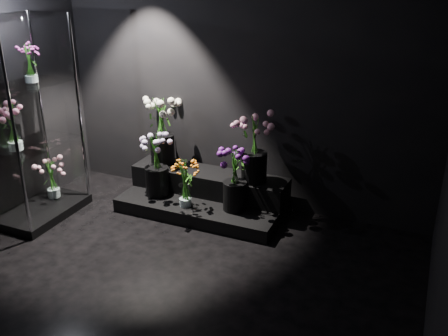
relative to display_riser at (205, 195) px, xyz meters
The scene contains 12 objects.
floor 1.69m from the display_riser, 81.66° to the right, with size 4.00×4.00×0.00m, color black.
wall_back 1.31m from the display_riser, 54.12° to the left, with size 4.00×4.00×0.00m, color black.
display_riser is the anchor object (origin of this frame).
display_case 1.87m from the display_riser, 151.18° to the right, with size 0.54×0.90×1.98m.
bouquet_orange_bells 0.39m from the display_riser, 106.27° to the right, with size 0.30×0.30×0.50m.
bouquet_lilac 0.62m from the display_riser, 160.81° to the right, with size 0.46×0.46×0.66m.
bouquet_purple 0.54m from the display_riser, 21.29° to the right, with size 0.36×0.36×0.62m.
bouquet_cream_roses 0.87m from the display_riser, 166.96° to the left, with size 0.49×0.49×0.73m.
bouquet_pink_roses 0.80m from the display_riser, ahead, with size 0.50×0.50×0.67m.
bouquet_case_pink 1.99m from the display_riser, 146.49° to the right, with size 0.32×0.32×0.43m.
bouquet_case_magenta 2.14m from the display_riser, 155.22° to the right, with size 0.22×0.22×0.35m.
bouquet_case_base_pink 1.63m from the display_riser, 159.35° to the right, with size 0.35×0.35×0.42m.
Camera 1 is at (1.83, -2.60, 2.43)m, focal length 40.00 mm.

